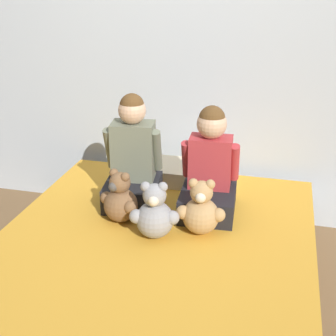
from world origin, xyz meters
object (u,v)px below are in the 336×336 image
child_on_left (133,161)px  pillow_at_headboard (184,173)px  teddy_bear_between_children (154,214)px  child_on_right (210,172)px  bed (154,270)px  teddy_bear_held_by_right_child (201,211)px  teddy_bear_held_by_left_child (120,200)px

child_on_left → pillow_at_headboard: child_on_left is taller
child_on_left → teddy_bear_between_children: size_ratio=2.11×
child_on_right → teddy_bear_between_children: 0.45m
bed → teddy_bear_held_by_right_child: (0.23, 0.13, 0.33)m
teddy_bear_held_by_left_child → teddy_bear_between_children: size_ratio=0.97×
teddy_bear_held_by_right_child → pillow_at_headboard: size_ratio=0.57×
teddy_bear_held_by_left_child → teddy_bear_held_by_right_child: teddy_bear_held_by_right_child is taller
teddy_bear_between_children → pillow_at_headboard: bearing=78.6°
teddy_bear_held_by_right_child → teddy_bear_held_by_left_child: bearing=172.5°
teddy_bear_held_by_left_child → teddy_bear_between_children: teddy_bear_between_children is taller
child_on_left → teddy_bear_held_by_left_child: child_on_left is taller
child_on_right → teddy_bear_held_by_left_child: (-0.46, -0.25, -0.12)m
teddy_bear_held_by_right_child → teddy_bear_between_children: teddy_bear_between_children is taller
pillow_at_headboard → teddy_bear_held_by_right_child: bearing=-70.3°
child_on_left → pillow_at_headboard: 0.49m
child_on_left → teddy_bear_between_children: child_on_left is taller
child_on_right → pillow_at_headboard: bearing=118.0°
pillow_at_headboard → bed: bearing=-90.0°
child_on_left → pillow_at_headboard: (0.24, 0.37, -0.21)m
bed → teddy_bear_held_by_left_child: (-0.23, 0.15, 0.32)m
teddy_bear_held_by_right_child → pillow_at_headboard: teddy_bear_held_by_right_child is taller
teddy_bear_held_by_left_child → teddy_bear_held_by_right_child: bearing=22.4°
bed → teddy_bear_held_by_right_child: teddy_bear_held_by_right_child is taller
teddy_bear_held_by_left_child → teddy_bear_between_children: bearing=-2.4°
bed → child_on_left: (-0.24, 0.40, 0.46)m
teddy_bear_between_children → pillow_at_headboard: teddy_bear_between_children is taller
bed → child_on_left: size_ratio=2.86×
teddy_bear_held_by_right_child → teddy_bear_between_children: 0.25m
teddy_bear_held_by_right_child → child_on_right: bearing=85.4°
teddy_bear_between_children → pillow_at_headboard: 0.75m
bed → teddy_bear_held_by_left_child: size_ratio=6.24×
bed → child_on_right: child_on_right is taller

